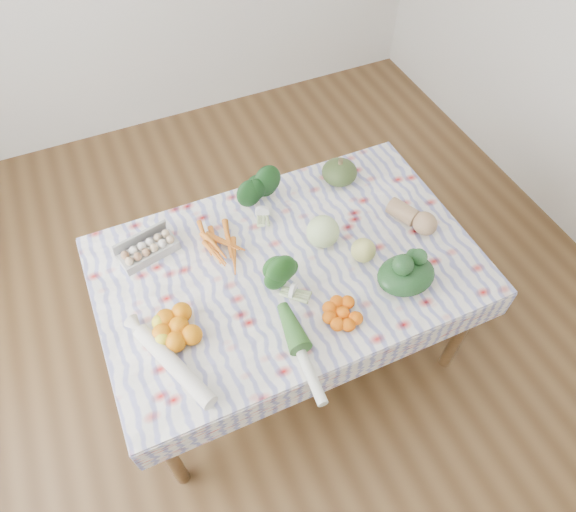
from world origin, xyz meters
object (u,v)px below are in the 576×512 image
(egg_carton, at_px, (149,251))
(butternut_squash, at_px, (413,216))
(kabocha_squash, at_px, (339,172))
(dining_table, at_px, (288,275))
(grapefruit, at_px, (363,250))
(cabbage, at_px, (323,232))

(egg_carton, bearing_deg, butternut_squash, -28.16)
(kabocha_squash, relative_size, butternut_squash, 0.74)
(dining_table, height_order, grapefruit, grapefruit)
(egg_carton, bearing_deg, cabbage, -31.49)
(kabocha_squash, distance_m, grapefruit, 0.49)
(kabocha_squash, xyz_separation_m, grapefruit, (-0.13, -0.48, -0.00))
(egg_carton, xyz_separation_m, grapefruit, (0.86, -0.39, 0.02))
(dining_table, xyz_separation_m, cabbage, (0.19, 0.05, 0.16))
(egg_carton, distance_m, cabbage, 0.77)
(egg_carton, relative_size, grapefruit, 2.37)
(kabocha_squash, height_order, butternut_squash, kabocha_squash)
(kabocha_squash, bearing_deg, cabbage, -127.92)
(egg_carton, height_order, kabocha_squash, kabocha_squash)
(cabbage, height_order, grapefruit, cabbage)
(cabbage, bearing_deg, egg_carton, 161.75)
(dining_table, xyz_separation_m, egg_carton, (-0.54, 0.29, 0.12))
(dining_table, distance_m, egg_carton, 0.63)
(dining_table, xyz_separation_m, butternut_squash, (0.62, -0.02, 0.14))
(butternut_squash, bearing_deg, egg_carton, 140.90)
(cabbage, height_order, butternut_squash, cabbage)
(dining_table, relative_size, egg_carton, 6.18)
(dining_table, relative_size, kabocha_squash, 9.12)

